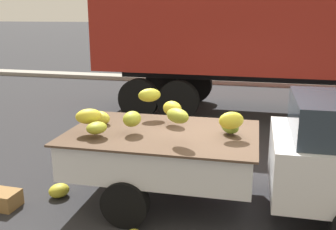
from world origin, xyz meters
name	(u,v)px	position (x,y,z in m)	size (l,w,h in m)	color
ground	(223,198)	(0.00, 0.00, 0.00)	(220.00, 220.00, 0.00)	#28282B
curb_strip	(251,82)	(0.00, 10.11, 0.08)	(80.00, 0.80, 0.16)	gray
pickup_truck	(298,155)	(1.02, -0.23, 0.88)	(4.88, 1.96, 1.70)	white
semi_trailer	(325,22)	(1.91, 5.31, 2.54)	(12.01, 2.70, 3.95)	maroon
fallen_banana_bunch_near_tailgate	(59,191)	(-2.47, -0.58, 0.10)	(0.33, 0.28, 0.21)	gold
produce_crate	(1,199)	(-3.13, -1.07, 0.12)	(0.52, 0.36, 0.24)	olive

